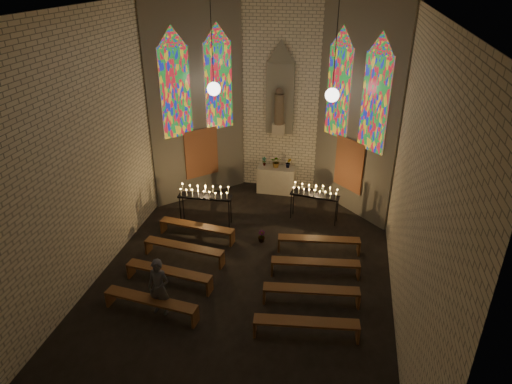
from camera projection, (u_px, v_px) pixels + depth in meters
The scene contains 18 objects.
floor at pixel (244, 278), 12.73m from camera, with size 12.00×12.00×0.00m, color black.
room at pixel (267, 113), 13.99m from camera, with size 8.22×12.43×7.00m.
altar at pixel (276, 180), 17.26m from camera, with size 1.40×0.60×1.00m, color beige.
flower_vase_left at pixel (264, 161), 17.13m from camera, with size 0.18×0.12×0.34m, color #4C723F.
flower_vase_center at pixel (276, 162), 16.97m from camera, with size 0.40×0.35×0.45m, color #4C723F.
flower_vase_right at pixel (288, 163), 16.96m from camera, with size 0.21×0.17×0.38m, color #4C723F.
aisle_flower_pot at pixel (261, 236), 14.28m from camera, with size 0.22×0.22×0.39m, color #4C723F.
votive_stand_left at pixel (205, 194), 14.88m from camera, with size 1.78×0.51×1.29m.
votive_stand_right at pixel (315, 193), 15.12m from camera, with size 1.67×0.61×1.20m.
pew_left_0 at pixel (197, 227), 14.40m from camera, with size 2.48×0.64×0.47m.
pew_right_0 at pixel (319, 241), 13.71m from camera, with size 2.48×0.64×0.47m.
pew_left_1 at pixel (184, 248), 13.35m from camera, with size 2.48×0.64×0.47m.
pew_right_1 at pixel (315, 264), 12.66m from camera, with size 2.48×0.64×0.47m.
pew_left_2 at pixel (169, 273), 12.30m from camera, with size 2.48×0.64×0.47m.
pew_right_2 at pixel (311, 291), 11.61m from camera, with size 2.48×0.64×0.47m.
pew_left_3 at pixel (151, 302), 11.26m from camera, with size 2.48×0.64×0.47m.
pew_right_3 at pixel (306, 324), 10.56m from camera, with size 2.48×0.64×0.47m.
visitor at pixel (159, 287), 11.14m from camera, with size 0.56×0.37×1.55m, color #4C4E56.
Camera 1 is at (2.41, -9.99, 7.89)m, focal length 32.00 mm.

